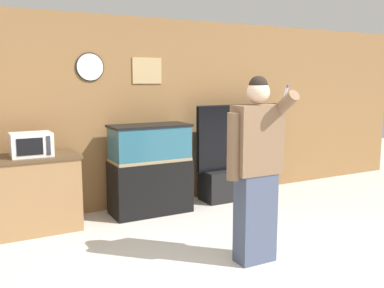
{
  "coord_description": "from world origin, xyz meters",
  "views": [
    {
      "loc": [
        -2.17,
        -2.73,
        1.77
      ],
      "look_at": [
        0.08,
        1.46,
        1.05
      ],
      "focal_mm": 40.0,
      "sensor_mm": 36.0,
      "label": 1
    }
  ],
  "objects_px": {
    "aquarium_on_stand": "(150,169)",
    "person_standing": "(256,167)",
    "counter_island": "(23,194)",
    "microwave": "(31,144)",
    "tv_on_stand": "(239,171)"
  },
  "relations": [
    {
      "from": "microwave",
      "to": "counter_island",
      "type": "bearing_deg",
      "value": 160.33
    },
    {
      "from": "microwave",
      "to": "tv_on_stand",
      "type": "xyz_separation_m",
      "value": [
        2.93,
        0.09,
        -0.63
      ]
    },
    {
      "from": "person_standing",
      "to": "tv_on_stand",
      "type": "bearing_deg",
      "value": 59.47
    },
    {
      "from": "counter_island",
      "to": "aquarium_on_stand",
      "type": "height_order",
      "value": "aquarium_on_stand"
    },
    {
      "from": "microwave",
      "to": "aquarium_on_stand",
      "type": "bearing_deg",
      "value": 1.38
    },
    {
      "from": "tv_on_stand",
      "to": "aquarium_on_stand",
      "type": "bearing_deg",
      "value": -177.72
    },
    {
      "from": "counter_island",
      "to": "person_standing",
      "type": "xyz_separation_m",
      "value": [
        1.88,
        -1.92,
        0.49
      ]
    },
    {
      "from": "microwave",
      "to": "person_standing",
      "type": "xyz_separation_m",
      "value": [
        1.76,
        -1.88,
        -0.1
      ]
    },
    {
      "from": "microwave",
      "to": "person_standing",
      "type": "bearing_deg",
      "value": -46.87
    },
    {
      "from": "counter_island",
      "to": "microwave",
      "type": "xyz_separation_m",
      "value": [
        0.11,
        -0.04,
        0.58
      ]
    },
    {
      "from": "microwave",
      "to": "tv_on_stand",
      "type": "height_order",
      "value": "tv_on_stand"
    },
    {
      "from": "aquarium_on_stand",
      "to": "microwave",
      "type": "bearing_deg",
      "value": -178.62
    },
    {
      "from": "aquarium_on_stand",
      "to": "person_standing",
      "type": "relative_size",
      "value": 0.66
    },
    {
      "from": "aquarium_on_stand",
      "to": "person_standing",
      "type": "distance_m",
      "value": 1.97
    },
    {
      "from": "counter_island",
      "to": "tv_on_stand",
      "type": "height_order",
      "value": "tv_on_stand"
    }
  ]
}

